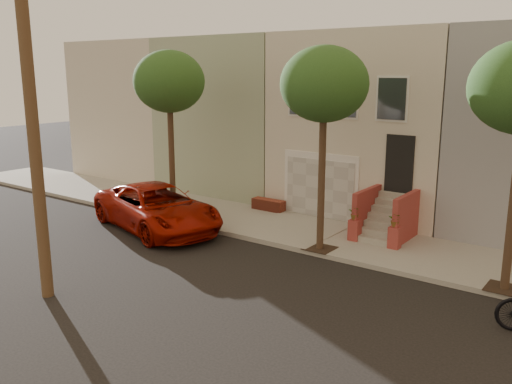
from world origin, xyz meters
The scene contains 6 objects.
ground centered at (0.00, 0.00, 0.00)m, with size 90.00×90.00×0.00m, color black.
sidewalk centered at (0.00, 5.35, 0.07)m, with size 40.00×3.70×0.15m, color gray.
house_row centered at (0.00, 11.19, 3.64)m, with size 33.10×11.70×7.00m.
tree_left centered at (-5.50, 3.90, 5.26)m, with size 2.70×2.57×6.30m.
tree_mid centered at (1.00, 3.90, 5.26)m, with size 2.70×2.57×6.30m.
pickup_truck centered at (-5.11, 2.67, 0.82)m, with size 2.71×5.87×1.63m, color #960D00.
Camera 1 is at (9.07, -10.51, 5.70)m, focal length 37.87 mm.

